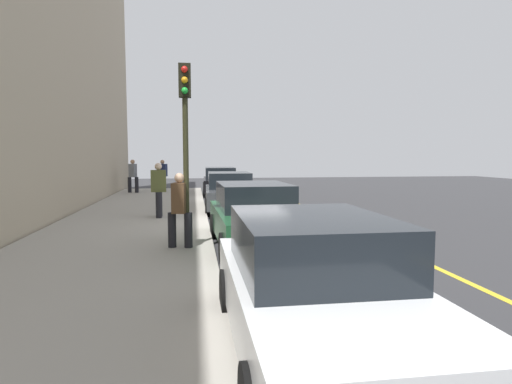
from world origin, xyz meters
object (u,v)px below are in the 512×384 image
object	(u,v)px
parked_car_charcoal	(229,192)
pedestrian_brown_coat	(180,208)
parked_car_black	(220,181)
parked_car_white	(315,287)
pedestrian_navy_coat	(163,174)
pedestrian_olive_coat	(159,188)
traffic_light_pole	(185,124)
parked_car_green	(255,216)
pedestrian_grey_coat	(133,175)

from	to	relation	value
parked_car_charcoal	pedestrian_brown_coat	xyz separation A→B (m)	(6.98, -1.68, 0.27)
parked_car_black	parked_car_white	xyz separation A→B (m)	(18.91, -0.16, -0.00)
pedestrian_navy_coat	pedestrian_olive_coat	xyz separation A→B (m)	(10.40, 0.61, 0.00)
pedestrian_navy_coat	traffic_light_pole	bearing A→B (deg)	6.00
parked_car_black	parked_car_white	size ratio (longest dim) A/B	1.10
parked_car_charcoal	parked_car_green	size ratio (longest dim) A/B	0.99
traffic_light_pole	parked_car_black	bearing A→B (deg)	173.40
parked_car_white	pedestrian_navy_coat	bearing A→B (deg)	-171.41
pedestrian_brown_coat	traffic_light_pole	size ratio (longest dim) A/B	0.41
parked_car_black	parked_car_green	distance (m)	13.53
parked_car_black	pedestrian_olive_coat	xyz separation A→B (m)	(9.20, -2.59, 0.34)
parked_car_black	pedestrian_olive_coat	distance (m)	9.57
pedestrian_brown_coat	traffic_light_pole	world-z (taller)	traffic_light_pole
pedestrian_brown_coat	pedestrian_grey_coat	world-z (taller)	pedestrian_grey_coat
traffic_light_pole	parked_car_green	bearing A→B (deg)	104.11
parked_car_green	parked_car_white	size ratio (longest dim) A/B	1.04
pedestrian_brown_coat	parked_car_white	bearing A→B (deg)	17.74
parked_car_black	traffic_light_pole	world-z (taller)	traffic_light_pole
parked_car_charcoal	pedestrian_navy_coat	xyz separation A→B (m)	(-8.15, -3.12, 0.34)
pedestrian_navy_coat	pedestrian_olive_coat	distance (m)	10.42
traffic_light_pole	parked_car_white	bearing A→B (deg)	16.18
parked_car_white	pedestrian_olive_coat	distance (m)	10.01
parked_car_black	pedestrian_navy_coat	xyz separation A→B (m)	(-1.19, -3.20, 0.34)
pedestrian_olive_coat	parked_car_white	bearing A→B (deg)	14.01
parked_car_green	parked_car_black	bearing A→B (deg)	179.82
parked_car_green	pedestrian_navy_coat	distance (m)	15.06
traffic_light_pole	parked_car_charcoal	bearing A→B (deg)	167.59
pedestrian_grey_coat	traffic_light_pole	bearing A→B (deg)	12.29
parked_car_charcoal	pedestrian_olive_coat	xyz separation A→B (m)	(2.25, -2.51, 0.34)
parked_car_green	pedestrian_grey_coat	size ratio (longest dim) A/B	2.42
pedestrian_brown_coat	traffic_light_pole	xyz separation A→B (m)	(-0.01, 0.15, 1.83)
pedestrian_navy_coat	pedestrian_brown_coat	bearing A→B (deg)	5.45
pedestrian_grey_coat	parked_car_charcoal	bearing A→B (deg)	32.32
pedestrian_brown_coat	pedestrian_grey_coat	xyz separation A→B (m)	(-14.33, -2.97, 0.08)
pedestrian_brown_coat	pedestrian_olive_coat	xyz separation A→B (m)	(-4.73, -0.83, 0.07)
parked_car_charcoal	traffic_light_pole	world-z (taller)	traffic_light_pole
pedestrian_grey_coat	traffic_light_pole	xyz separation A→B (m)	(14.32, 3.12, 1.75)
pedestrian_grey_coat	parked_car_black	bearing A→B (deg)	85.16
parked_car_green	parked_car_white	world-z (taller)	same
parked_car_green	pedestrian_brown_coat	size ratio (longest dim) A/B	2.65
parked_car_green	pedestrian_navy_coat	size ratio (longest dim) A/B	2.45
pedestrian_grey_coat	traffic_light_pole	world-z (taller)	traffic_light_pole
pedestrian_olive_coat	pedestrian_brown_coat	bearing A→B (deg)	9.95
parked_car_charcoal	pedestrian_brown_coat	distance (m)	7.18
parked_car_white	pedestrian_olive_coat	world-z (taller)	pedestrian_olive_coat
parked_car_green	parked_car_white	xyz separation A→B (m)	(5.39, -0.12, -0.00)
parked_car_black	pedestrian_brown_coat	bearing A→B (deg)	-7.18
parked_car_white	pedestrian_grey_coat	distance (m)	19.85
parked_car_white	pedestrian_grey_coat	xyz separation A→B (m)	(-19.31, -4.57, 0.35)
pedestrian_olive_coat	traffic_light_pole	world-z (taller)	traffic_light_pole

